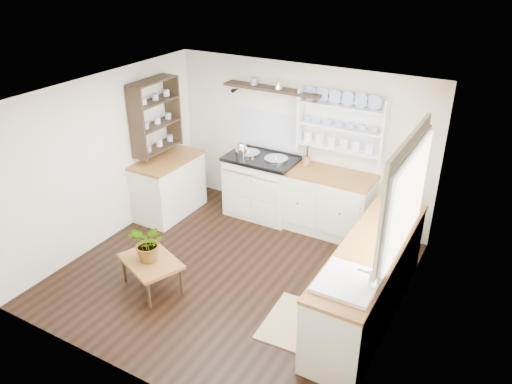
% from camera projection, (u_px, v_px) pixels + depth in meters
% --- Properties ---
extents(floor, '(4.00, 3.80, 0.01)m').
position_uv_depth(floor, '(233.00, 273.00, 6.35)').
color(floor, black).
rests_on(floor, ground).
extents(wall_back, '(4.00, 0.02, 2.30)m').
position_uv_depth(wall_back, '(300.00, 142.00, 7.31)').
color(wall_back, silver).
rests_on(wall_back, ground).
extents(wall_right, '(0.02, 3.80, 2.30)m').
position_uv_depth(wall_right, '(401.00, 238.00, 4.95)').
color(wall_right, silver).
rests_on(wall_right, ground).
extents(wall_left, '(0.02, 3.80, 2.30)m').
position_uv_depth(wall_left, '(105.00, 160.00, 6.72)').
color(wall_left, silver).
rests_on(wall_left, ground).
extents(ceiling, '(4.00, 3.80, 0.01)m').
position_uv_depth(ceiling, '(229.00, 97.00, 5.32)').
color(ceiling, white).
rests_on(ceiling, wall_back).
extents(window, '(0.08, 1.55, 1.22)m').
position_uv_depth(window, '(406.00, 193.00, 4.90)').
color(window, white).
rests_on(window, wall_right).
extents(aga_cooker, '(1.06, 0.73, 0.97)m').
position_uv_depth(aga_cooker, '(262.00, 185.00, 7.55)').
color(aga_cooker, white).
rests_on(aga_cooker, floor).
extents(back_cabinets, '(1.27, 0.63, 0.90)m').
position_uv_depth(back_cabinets, '(327.00, 201.00, 7.12)').
color(back_cabinets, '#EEE7CD').
rests_on(back_cabinets, floor).
extents(right_cabinets, '(0.62, 2.43, 0.90)m').
position_uv_depth(right_cabinets, '(368.00, 280.00, 5.47)').
color(right_cabinets, '#EEE7CD').
rests_on(right_cabinets, floor).
extents(belfast_sink, '(0.55, 0.60, 0.45)m').
position_uv_depth(belfast_sink, '(347.00, 292.00, 4.73)').
color(belfast_sink, white).
rests_on(belfast_sink, right_cabinets).
extents(left_cabinets, '(0.62, 1.13, 0.90)m').
position_uv_depth(left_cabinets, '(169.00, 185.00, 7.59)').
color(left_cabinets, '#EEE7CD').
rests_on(left_cabinets, floor).
extents(plate_rack, '(1.20, 0.22, 0.90)m').
position_uv_depth(plate_rack, '(343.00, 124.00, 6.81)').
color(plate_rack, white).
rests_on(plate_rack, wall_back).
extents(high_shelf, '(1.50, 0.29, 0.16)m').
position_uv_depth(high_shelf, '(273.00, 90.00, 7.05)').
color(high_shelf, black).
rests_on(high_shelf, wall_back).
extents(left_shelving, '(0.28, 0.80, 1.05)m').
position_uv_depth(left_shelving, '(155.00, 115.00, 7.16)').
color(left_shelving, black).
rests_on(left_shelving, wall_left).
extents(kettle, '(0.18, 0.18, 0.22)m').
position_uv_depth(kettle, '(241.00, 150.00, 7.33)').
color(kettle, silver).
rests_on(kettle, aga_cooker).
extents(utensil_crock, '(0.11, 0.11, 0.13)m').
position_uv_depth(utensil_crock, '(306.00, 161.00, 7.12)').
color(utensil_crock, brown).
rests_on(utensil_crock, back_cabinets).
extents(center_table, '(0.88, 0.77, 0.40)m').
position_uv_depth(center_table, '(151.00, 263.00, 5.93)').
color(center_table, brown).
rests_on(center_table, floor).
extents(potted_plant, '(0.51, 0.46, 0.48)m').
position_uv_depth(potted_plant, '(149.00, 243.00, 5.80)').
color(potted_plant, '#3F7233').
rests_on(potted_plant, center_table).
extents(floor_rug, '(0.60, 0.88, 0.02)m').
position_uv_depth(floor_rug, '(292.00, 321.00, 5.53)').
color(floor_rug, tan).
rests_on(floor_rug, floor).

